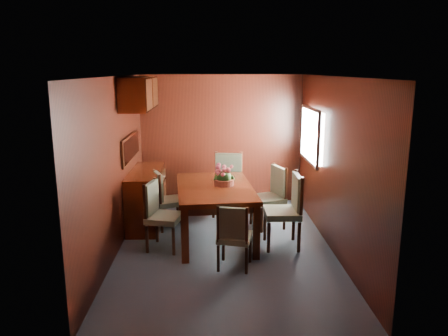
{
  "coord_description": "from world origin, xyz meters",
  "views": [
    {
      "loc": [
        -0.19,
        -5.86,
        2.49
      ],
      "look_at": [
        0.0,
        0.49,
        1.05
      ],
      "focal_mm": 35.0,
      "sensor_mm": 36.0,
      "label": 1
    }
  ],
  "objects_px": {
    "sideboard": "(147,197)",
    "dining_table": "(215,194)",
    "chair_left_near": "(159,211)",
    "chair_right_near": "(288,206)",
    "flower_centerpiece": "(224,175)",
    "chair_head": "(234,233)"
  },
  "relations": [
    {
      "from": "chair_head",
      "to": "chair_right_near",
      "type": "bearing_deg",
      "value": 54.54
    },
    {
      "from": "sideboard",
      "to": "chair_left_near",
      "type": "bearing_deg",
      "value": -72.15
    },
    {
      "from": "sideboard",
      "to": "dining_table",
      "type": "relative_size",
      "value": 0.77
    },
    {
      "from": "dining_table",
      "to": "flower_centerpiece",
      "type": "xyz_separation_m",
      "value": [
        0.14,
        0.05,
        0.27
      ]
    },
    {
      "from": "sideboard",
      "to": "chair_right_near",
      "type": "height_order",
      "value": "chair_right_near"
    },
    {
      "from": "dining_table",
      "to": "flower_centerpiece",
      "type": "bearing_deg",
      "value": 13.05
    },
    {
      "from": "chair_left_near",
      "to": "chair_right_near",
      "type": "distance_m",
      "value": 1.82
    },
    {
      "from": "dining_table",
      "to": "flower_centerpiece",
      "type": "relative_size",
      "value": 5.76
    },
    {
      "from": "sideboard",
      "to": "chair_right_near",
      "type": "xyz_separation_m",
      "value": [
        2.14,
        -0.99,
        0.15
      ]
    },
    {
      "from": "dining_table",
      "to": "chair_head",
      "type": "relative_size",
      "value": 2.1
    },
    {
      "from": "dining_table",
      "to": "sideboard",
      "type": "bearing_deg",
      "value": 144.02
    },
    {
      "from": "chair_left_near",
      "to": "chair_right_near",
      "type": "bearing_deg",
      "value": 103.65
    },
    {
      "from": "sideboard",
      "to": "dining_table",
      "type": "xyz_separation_m",
      "value": [
        1.11,
        -0.66,
        0.25
      ]
    },
    {
      "from": "dining_table",
      "to": "chair_right_near",
      "type": "distance_m",
      "value": 1.09
    },
    {
      "from": "chair_left_near",
      "to": "chair_head",
      "type": "relative_size",
      "value": 1.13
    },
    {
      "from": "chair_right_near",
      "to": "sideboard",
      "type": "bearing_deg",
      "value": 65.73
    },
    {
      "from": "chair_left_near",
      "to": "chair_head",
      "type": "xyz_separation_m",
      "value": [
        1.01,
        -0.71,
        -0.06
      ]
    },
    {
      "from": "chair_right_near",
      "to": "flower_centerpiece",
      "type": "relative_size",
      "value": 3.41
    },
    {
      "from": "chair_head",
      "to": "sideboard",
      "type": "bearing_deg",
      "value": 140.53
    },
    {
      "from": "sideboard",
      "to": "chair_head",
      "type": "distance_m",
      "value": 2.18
    },
    {
      "from": "dining_table",
      "to": "chair_left_near",
      "type": "height_order",
      "value": "chair_left_near"
    },
    {
      "from": "dining_table",
      "to": "chair_right_near",
      "type": "relative_size",
      "value": 1.69
    }
  ]
}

